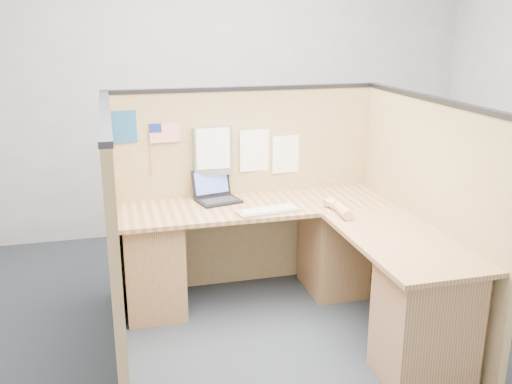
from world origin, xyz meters
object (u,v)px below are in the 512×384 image
object	(u,v)px
l_desk	(298,267)
mouse	(330,204)
laptop	(217,193)
keyboard	(268,211)

from	to	relation	value
l_desk	mouse	distance (m)	0.51
l_desk	mouse	bearing A→B (deg)	33.52
laptop	keyboard	size ratio (longest dim) A/B	0.77
l_desk	laptop	size ratio (longest dim) A/B	5.71
l_desk	keyboard	xyz separation A→B (m)	(-0.16, 0.19, 0.35)
l_desk	keyboard	size ratio (longest dim) A/B	4.41
keyboard	mouse	bearing A→B (deg)	-6.79
l_desk	keyboard	bearing A→B (deg)	129.52
laptop	mouse	size ratio (longest dim) A/B	3.41
keyboard	laptop	bearing A→B (deg)	118.46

